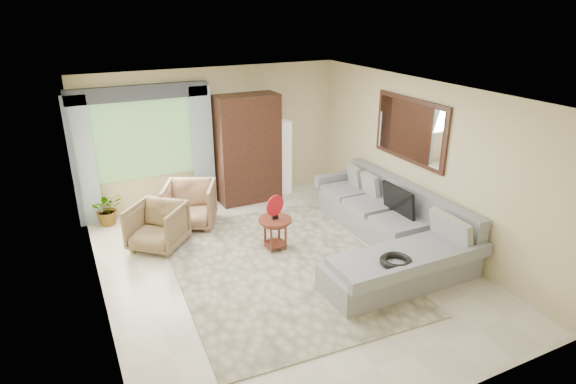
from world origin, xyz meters
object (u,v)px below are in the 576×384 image
tv_screen (398,201)px  potted_plant (107,208)px  coffee_table (275,233)px  armoire (248,149)px  sectional_sofa (389,232)px  armchair_right (190,205)px  floor_lamp (284,158)px  armchair_left (157,226)px

tv_screen → potted_plant: tv_screen is taller
coffee_table → potted_plant: potted_plant is taller
tv_screen → armoire: size_ratio=0.35×
sectional_sofa → armchair_right: bearing=139.4°
armchair_right → potted_plant: armchair_right is taller
coffee_table → potted_plant: (-2.27, 2.16, 0.02)m
armchair_right → armoire: size_ratio=0.41×
armchair_right → floor_lamp: size_ratio=0.57×
armchair_left → armchair_right: armchair_right is taller
coffee_table → armchair_right: (-0.96, 1.47, 0.11)m
sectional_sofa → tv_screen: bearing=30.7°
potted_plant → floor_lamp: size_ratio=0.40×
armchair_right → potted_plant: (-1.30, 0.69, -0.09)m
potted_plant → sectional_sofa: bearing=-36.8°
sectional_sofa → armchair_right: (-2.61, 2.24, 0.11)m
armchair_left → armoire: bearing=71.9°
sectional_sofa → potted_plant: 4.89m
armchair_right → tv_screen: bearing=-10.6°
sectional_sofa → coffee_table: sectional_sofa is taller
armchair_right → armoire: bearing=51.0°
potted_plant → armoire: bearing=-0.6°
armchair_left → coffee_table: bearing=12.5°
coffee_table → armchair_right: bearing=123.2°
sectional_sofa → armchair_left: bearing=153.3°
tv_screen → armchair_left: tv_screen is taller
floor_lamp → armoire: bearing=-175.7°
sectional_sofa → potted_plant: (-3.91, 2.93, 0.02)m
armoire → floor_lamp: size_ratio=1.40×
sectional_sofa → armoire: 3.24m
coffee_table → armoire: armoire is taller
coffee_table → floor_lamp: 2.55m
coffee_table → armoire: size_ratio=0.25×
coffee_table → armchair_right: 1.77m
tv_screen → floor_lamp: bearing=104.0°
coffee_table → floor_lamp: (1.21, 2.20, 0.47)m
sectional_sofa → coffee_table: (-1.64, 0.76, -0.00)m
tv_screen → coffee_table: bearing=162.5°
coffee_table → potted_plant: 3.14m
tv_screen → armoire: bearing=118.7°
sectional_sofa → armchair_left: (-3.30, 1.66, 0.08)m
potted_plant → armchair_right: bearing=-27.9°
potted_plant → tv_screen: bearing=-33.5°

